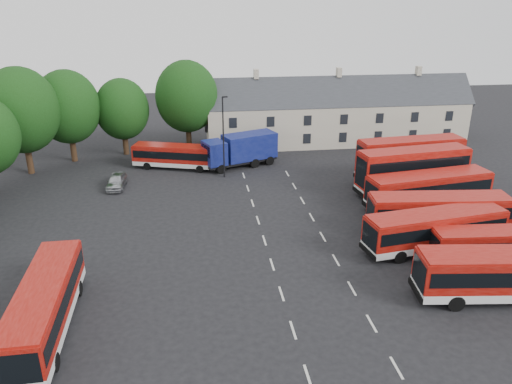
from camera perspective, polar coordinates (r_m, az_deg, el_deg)
ground at (r=40.04m, az=1.39°, el=-6.85°), size 140.00×140.00×0.00m
lane_markings at (r=42.18m, az=4.34°, el=-5.32°), size 5.15×33.80×0.01m
treeline at (r=57.52m, az=-22.84°, el=7.55°), size 29.92×32.59×12.01m
terrace_houses at (r=69.29m, az=9.17°, el=8.77°), size 35.70×7.13×10.06m
bus_row_a at (r=37.32m, az=27.14°, el=-8.14°), size 12.49×4.17×3.47m
bus_row_b at (r=41.88m, az=25.88°, el=-5.29°), size 9.99×2.98×2.78m
bus_row_c at (r=41.96m, az=19.79°, el=-3.84°), size 11.76×4.27×3.25m
bus_row_d at (r=45.18m, az=20.18°, el=-1.98°), size 12.00×3.84×3.33m
bus_row_e at (r=49.94m, az=19.15°, el=0.49°), size 12.43×4.56×3.44m
bus_dd_south at (r=52.88m, az=17.48°, el=2.58°), size 11.72×4.06×4.71m
bus_dd_north at (r=56.53m, az=17.19°, el=3.85°), size 11.72×3.71×4.72m
bus_west at (r=33.06m, az=-23.04°, el=-11.62°), size 2.90×11.55×3.25m
bus_north at (r=58.89m, az=-9.18°, el=4.24°), size 10.12×5.09×2.80m
box_truck at (r=58.78m, az=-1.72°, el=4.95°), size 9.12×5.70×3.82m
silver_car at (r=54.60m, az=-15.65°, el=1.22°), size 2.00×4.41×1.47m
lamppost at (r=54.53m, az=-3.73°, el=6.51°), size 0.63×0.32×9.06m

